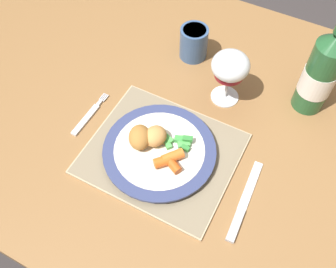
{
  "coord_description": "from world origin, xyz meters",
  "views": [
    {
      "loc": [
        0.23,
        -0.5,
        1.45
      ],
      "look_at": [
        0.02,
        -0.1,
        0.78
      ],
      "focal_mm": 40.0,
      "sensor_mm": 36.0,
      "label": 1
    }
  ],
  "objects_px": {
    "dining_table": "(179,129)",
    "bottle": "(322,72)",
    "fork": "(88,117)",
    "drinking_cup": "(194,42)",
    "table_knife": "(242,207)",
    "dinner_plate": "(159,151)",
    "wine_glass": "(230,68)"
  },
  "relations": [
    {
      "from": "dinner_plate",
      "to": "fork",
      "type": "xyz_separation_m",
      "value": [
        -0.2,
        0.01,
        -0.01
      ]
    },
    {
      "from": "table_knife",
      "to": "wine_glass",
      "type": "distance_m",
      "value": 0.31
    },
    {
      "from": "dinner_plate",
      "to": "table_knife",
      "type": "relative_size",
      "value": 1.28
    },
    {
      "from": "wine_glass",
      "to": "bottle",
      "type": "distance_m",
      "value": 0.2
    },
    {
      "from": "fork",
      "to": "drinking_cup",
      "type": "height_order",
      "value": "drinking_cup"
    },
    {
      "from": "dinner_plate",
      "to": "wine_glass",
      "type": "distance_m",
      "value": 0.24
    },
    {
      "from": "bottle",
      "to": "wine_glass",
      "type": "bearing_deg",
      "value": -158.22
    },
    {
      "from": "dining_table",
      "to": "bottle",
      "type": "bearing_deg",
      "value": 31.49
    },
    {
      "from": "table_knife",
      "to": "drinking_cup",
      "type": "distance_m",
      "value": 0.44
    },
    {
      "from": "dining_table",
      "to": "wine_glass",
      "type": "relative_size",
      "value": 11.02
    },
    {
      "from": "dining_table",
      "to": "dinner_plate",
      "type": "bearing_deg",
      "value": -82.57
    },
    {
      "from": "dinner_plate",
      "to": "bottle",
      "type": "height_order",
      "value": "bottle"
    },
    {
      "from": "dining_table",
      "to": "wine_glass",
      "type": "bearing_deg",
      "value": 47.79
    },
    {
      "from": "fork",
      "to": "table_knife",
      "type": "relative_size",
      "value": 0.71
    },
    {
      "from": "dinner_plate",
      "to": "table_knife",
      "type": "bearing_deg",
      "value": -8.53
    },
    {
      "from": "dining_table",
      "to": "table_knife",
      "type": "height_order",
      "value": "table_knife"
    },
    {
      "from": "fork",
      "to": "table_knife",
      "type": "bearing_deg",
      "value": -6.15
    },
    {
      "from": "bottle",
      "to": "table_knife",
      "type": "bearing_deg",
      "value": -96.85
    },
    {
      "from": "bottle",
      "to": "drinking_cup",
      "type": "xyz_separation_m",
      "value": [
        -0.31,
        0.02,
        -0.07
      ]
    },
    {
      "from": "dinner_plate",
      "to": "table_knife",
      "type": "xyz_separation_m",
      "value": [
        0.21,
        -0.03,
        -0.01
      ]
    },
    {
      "from": "dining_table",
      "to": "fork",
      "type": "distance_m",
      "value": 0.23
    },
    {
      "from": "table_knife",
      "to": "bottle",
      "type": "xyz_separation_m",
      "value": [
        0.04,
        0.32,
        0.11
      ]
    },
    {
      "from": "dinner_plate",
      "to": "dining_table",
      "type": "bearing_deg",
      "value": 97.43
    },
    {
      "from": "fork",
      "to": "table_knife",
      "type": "height_order",
      "value": "table_knife"
    },
    {
      "from": "dining_table",
      "to": "dinner_plate",
      "type": "relative_size",
      "value": 6.28
    },
    {
      "from": "table_knife",
      "to": "bottle",
      "type": "height_order",
      "value": "bottle"
    },
    {
      "from": "fork",
      "to": "dining_table",
      "type": "bearing_deg",
      "value": 33.35
    },
    {
      "from": "dining_table",
      "to": "dinner_plate",
      "type": "height_order",
      "value": "dinner_plate"
    },
    {
      "from": "wine_glass",
      "to": "fork",
      "type": "bearing_deg",
      "value": -141.56
    },
    {
      "from": "dinner_plate",
      "to": "fork",
      "type": "height_order",
      "value": "dinner_plate"
    },
    {
      "from": "fork",
      "to": "drinking_cup",
      "type": "distance_m",
      "value": 0.33
    },
    {
      "from": "dining_table",
      "to": "bottle",
      "type": "distance_m",
      "value": 0.36
    }
  ]
}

